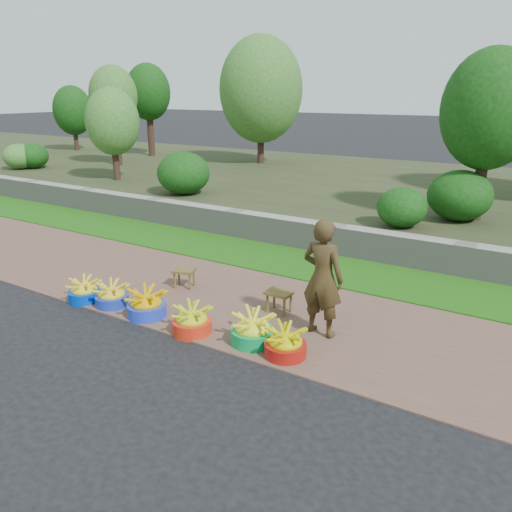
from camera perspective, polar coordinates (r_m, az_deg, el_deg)
The scene contains 14 objects.
ground_plane at distance 6.07m, azimuth -6.57°, elevation -10.06°, with size 120.00×120.00×0.00m, color black.
dirt_shoulder at distance 6.98m, azimuth -0.22°, elevation -5.88°, with size 80.00×2.50×0.02m, color brown.
grass_verge at distance 8.62m, azimuth 6.83°, elevation -1.12°, with size 80.00×1.50×0.04m, color #1F5E11.
retaining_wall at distance 9.29m, azimuth 9.12°, elevation 1.86°, with size 80.00×0.35×0.55m, color gray.
earth_bank at distance 13.83m, azimuth 17.14°, elevation 6.62°, with size 80.00×10.00×0.50m, color #31381F.
basin_a at distance 7.56m, azimuth -19.02°, elevation -3.83°, with size 0.46×0.46×0.34m.
basin_b at distance 7.27m, azimuth -16.16°, elevation -4.41°, with size 0.47×0.47×0.35m.
basin_c at distance 6.81m, azimuth -12.41°, elevation -5.48°, with size 0.52×0.52×0.39m.
basin_d at distance 6.28m, azimuth -7.34°, elevation -7.38°, with size 0.49×0.49×0.37m.
basin_e at distance 5.98m, azimuth -0.39°, elevation -8.50°, with size 0.53×0.53×0.39m.
basin_f at distance 5.72m, azimuth 3.37°, elevation -10.02°, with size 0.48×0.48×0.36m.
stool_left at distance 7.65m, azimuth -8.23°, elevation -1.93°, with size 0.38×0.33×0.29m.
stool_right at distance 6.73m, azimuth 2.67°, elevation -4.54°, with size 0.35×0.27×0.30m.
vendor_woman at distance 6.02m, azimuth 7.62°, elevation -2.50°, with size 0.53×0.35×1.46m, color black.
Camera 1 is at (3.37, -4.15, 2.88)m, focal length 35.00 mm.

